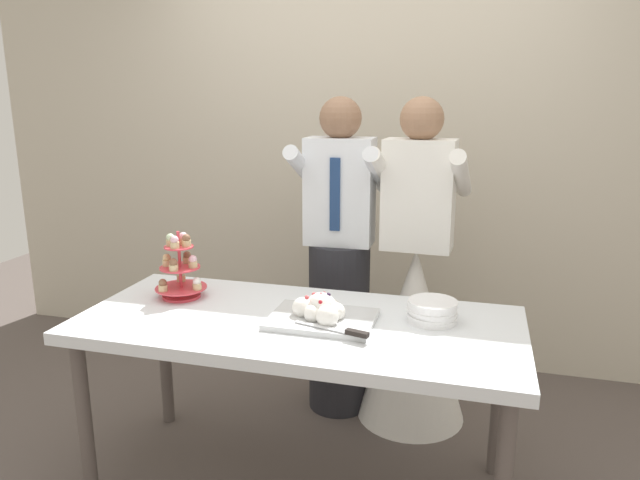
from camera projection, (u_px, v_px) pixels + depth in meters
rear_wall at (369, 131)px, 3.59m from camera, size 5.20×0.10×2.90m
dessert_table at (298, 336)px, 2.40m from camera, size 1.80×0.80×0.78m
cupcake_stand at (180, 270)px, 2.61m from camera, size 0.23×0.23×0.31m
main_cake_tray at (322, 313)px, 2.34m from camera, size 0.43×0.33×0.13m
plate_stack at (432, 311)px, 2.35m from camera, size 0.20×0.20×0.09m
person_groom at (339, 275)px, 3.06m from camera, size 0.47×0.49×1.66m
person_bride at (414, 312)px, 2.99m from camera, size 0.56×0.56×1.66m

